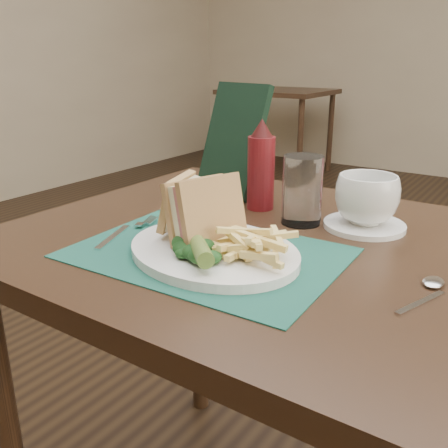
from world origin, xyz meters
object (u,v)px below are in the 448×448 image
at_px(placemat, 207,253).
at_px(coffee_cup, 367,199).
at_px(drinking_glass, 302,190).
at_px(table_bg_left, 277,131).
at_px(plate, 213,251).
at_px(saucer, 364,225).
at_px(sandwich_half_b, 197,207).
at_px(table_main, 259,409).
at_px(check_presenter, 233,140).
at_px(sandwich_half_a, 177,204).
at_px(ketchup_bottle, 261,165).

relative_size(placemat, coffee_cup, 3.68).
bearing_deg(drinking_glass, coffee_cup, 20.21).
distance_m(table_bg_left, drinking_glass, 3.73).
distance_m(table_bg_left, coffee_cup, 3.75).
distance_m(plate, saucer, 0.31).
height_order(table_bg_left, sandwich_half_b, sandwich_half_b).
bearing_deg(table_main, plate, -98.33).
bearing_deg(sandwich_half_b, drinking_glass, 87.57).
bearing_deg(check_presenter, placemat, -51.76).
distance_m(table_main, table_bg_left, 3.78).
bearing_deg(saucer, sandwich_half_a, -134.48).
xyz_separation_m(sandwich_half_b, check_presenter, (-0.14, 0.32, 0.05)).
bearing_deg(coffee_cup, placemat, -122.46).
bearing_deg(table_bg_left, ketchup_bottle, -62.30).
distance_m(table_main, saucer, 0.43).
distance_m(placemat, plate, 0.02).
bearing_deg(plate, saucer, 74.80).
xyz_separation_m(placemat, drinking_glass, (0.06, 0.22, 0.06)).
height_order(table_bg_left, check_presenter, check_presenter).
height_order(saucer, check_presenter, check_presenter).
height_order(sandwich_half_a, ketchup_bottle, ketchup_bottle).
bearing_deg(sandwich_half_a, drinking_glass, 41.61).
relative_size(saucer, drinking_glass, 1.15).
bearing_deg(plate, coffee_cup, 74.80).
bearing_deg(sandwich_half_b, coffee_cup, 71.48).
bearing_deg(saucer, sandwich_half_b, -126.43).
relative_size(saucer, check_presenter, 0.59).
height_order(plate, coffee_cup, coffee_cup).
xyz_separation_m(plate, coffee_cup, (0.15, 0.27, 0.05)).
relative_size(sandwich_half_b, saucer, 0.76).
distance_m(placemat, sandwich_half_a, 0.10).
bearing_deg(table_bg_left, coffee_cup, -59.24).
bearing_deg(table_main, ketchup_bottle, 122.96).
bearing_deg(plate, table_main, 95.74).
height_order(sandwich_half_b, saucer, sandwich_half_b).
bearing_deg(table_main, sandwich_half_a, -135.92).
relative_size(placemat, sandwich_half_b, 3.74).
xyz_separation_m(table_bg_left, check_presenter, (1.57, -3.14, 0.50)).
bearing_deg(sandwich_half_a, saucer, 29.86).
xyz_separation_m(table_bg_left, sandwich_half_b, (1.71, -3.46, 0.45)).
bearing_deg(sandwich_half_a, coffee_cup, 29.86).
bearing_deg(table_bg_left, sandwich_half_a, -64.29).
bearing_deg(drinking_glass, ketchup_bottle, 160.67).
distance_m(table_main, sandwich_half_b, 0.47).
xyz_separation_m(ketchup_bottle, check_presenter, (-0.11, 0.07, 0.03)).
distance_m(sandwich_half_a, drinking_glass, 0.25).
distance_m(sandwich_half_b, drinking_glass, 0.23).
distance_m(table_bg_left, sandwich_half_b, 3.89).
distance_m(placemat, sandwich_half_b, 0.08).
relative_size(saucer, ketchup_bottle, 0.81).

